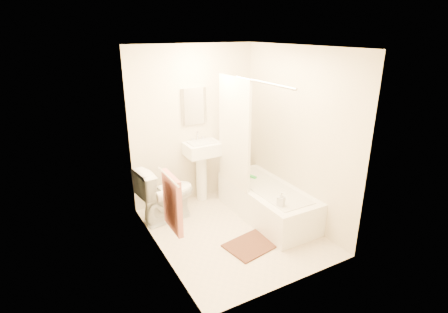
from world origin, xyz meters
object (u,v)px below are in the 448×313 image
toilet (166,194)px  bath_mat (251,245)px  sink (202,169)px  bathtub (267,201)px  soap_bottle (281,199)px

toilet → bath_mat: toilet is taller
sink → bath_mat: (-0.02, -1.47, -0.52)m
sink → bath_mat: sink is taller
toilet → sink: (0.71, 0.32, 0.12)m
bathtub → soap_bottle: bearing=-108.9°
toilet → bathtub: (1.30, -0.62, -0.17)m
toilet → soap_bottle: 1.62m
bath_mat → soap_bottle: size_ratio=3.25×
toilet → bath_mat: size_ratio=1.31×
sink → bathtub: bearing=-58.1°
toilet → sink: sink is taller
sink → bath_mat: size_ratio=1.68×
toilet → soap_bottle: size_ratio=4.25×
sink → bathtub: size_ratio=0.64×
toilet → bathtub: 1.45m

